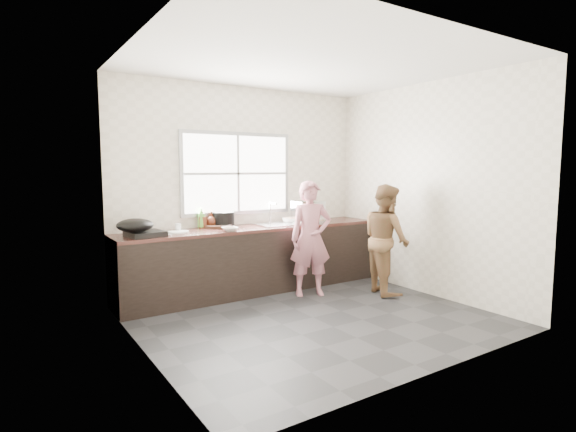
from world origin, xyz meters
TOP-DOWN VIEW (x-y plane):
  - floor at (0.00, 0.00)m, footprint 3.60×3.20m
  - ceiling at (0.00, 0.00)m, footprint 3.60×3.20m
  - wall_back at (0.00, 1.60)m, footprint 3.60×0.01m
  - wall_left at (-1.80, 0.00)m, footprint 0.01×3.20m
  - wall_right at (1.80, 0.00)m, footprint 0.01×3.20m
  - wall_front at (0.00, -1.60)m, footprint 3.60×0.01m
  - cabinet at (0.00, 1.29)m, footprint 3.60×0.62m
  - countertop at (0.00, 1.29)m, footprint 3.60×0.64m
  - sink at (0.35, 1.29)m, footprint 0.55×0.45m
  - faucet at (0.35, 1.49)m, footprint 0.02×0.02m
  - window_frame at (-0.10, 1.59)m, footprint 1.60×0.05m
  - window_glazing at (-0.10, 1.57)m, footprint 1.50×0.01m
  - woman at (0.50, 0.74)m, footprint 0.58×0.49m
  - person_side at (1.39, 0.29)m, footprint 0.72×0.82m
  - cutting_board at (-0.45, 1.46)m, footprint 0.48×0.48m
  - cleaver at (-0.37, 1.37)m, footprint 0.23×0.20m
  - bowl_mince at (-0.46, 1.08)m, footprint 0.24×0.24m
  - bowl_crabs at (0.61, 1.36)m, footprint 0.23×0.23m
  - bowl_held at (0.56, 1.08)m, footprint 0.24×0.24m
  - black_pot at (-0.36, 1.47)m, footprint 0.34×0.34m
  - plate_food at (-1.04, 1.28)m, footprint 0.26×0.26m
  - bottle_green at (-0.65, 1.52)m, footprint 0.13×0.13m
  - bottle_brown_tall at (-0.63, 1.52)m, footprint 0.12×0.12m
  - bottle_brown_short at (-0.51, 1.52)m, footprint 0.19×0.19m
  - glass_jar at (-1.00, 1.39)m, footprint 0.08×0.08m
  - burner at (-1.44, 1.23)m, footprint 0.42×0.42m
  - wok at (-1.56, 1.19)m, footprint 0.43×0.43m
  - dish_rack at (0.86, 1.29)m, footprint 0.41×0.29m
  - pot_lid_left at (-1.18, 1.44)m, footprint 0.27×0.27m
  - pot_lid_right at (-1.27, 1.21)m, footprint 0.34×0.34m

SIDE VIEW (x-z plane):
  - floor at x=0.00m, z-range -0.01..0.00m
  - cabinet at x=0.00m, z-range 0.00..0.82m
  - woman at x=0.50m, z-range 0.00..1.37m
  - person_side at x=1.39m, z-range 0.00..1.42m
  - countertop at x=0.00m, z-range 0.82..0.86m
  - sink at x=0.35m, z-range 0.85..0.88m
  - pot_lid_left at x=-1.18m, z-range 0.86..0.87m
  - pot_lid_right at x=-1.27m, z-range 0.86..0.87m
  - plate_food at x=-1.04m, z-range 0.86..0.88m
  - cutting_board at x=-0.45m, z-range 0.86..0.90m
  - bowl_mince at x=-0.46m, z-range 0.86..0.91m
  - burner at x=-1.44m, z-range 0.86..0.92m
  - bowl_crabs at x=0.61m, z-range 0.86..0.92m
  - bowl_held at x=0.56m, z-range 0.86..0.92m
  - cleaver at x=-0.37m, z-range 0.90..0.91m
  - glass_jar at x=-1.00m, z-range 0.86..0.96m
  - bottle_brown_short at x=-0.51m, z-range 0.86..1.05m
  - black_pot at x=-0.36m, z-range 0.86..1.06m
  - bottle_brown_tall at x=-0.63m, z-range 0.86..1.06m
  - bottle_green at x=-0.65m, z-range 0.86..1.12m
  - wok at x=-1.56m, z-range 0.92..1.07m
  - faucet at x=0.35m, z-range 0.86..1.16m
  - dish_rack at x=0.86m, z-range 0.86..1.16m
  - wall_back at x=0.00m, z-range 0.00..2.70m
  - wall_left at x=-1.80m, z-range 0.00..2.70m
  - wall_right at x=1.80m, z-range 0.00..2.70m
  - wall_front at x=0.00m, z-range 0.00..2.70m
  - window_glazing at x=-0.10m, z-range 1.05..2.05m
  - window_frame at x=-0.10m, z-range 1.00..2.10m
  - ceiling at x=0.00m, z-range 2.70..2.71m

